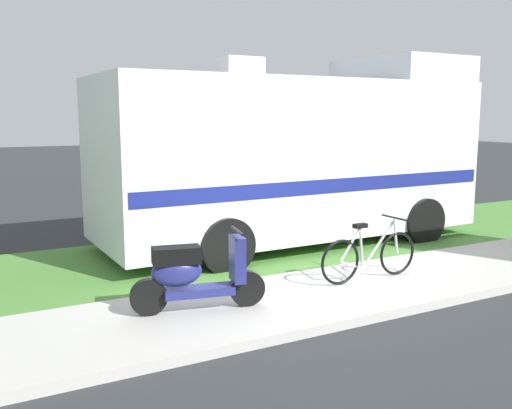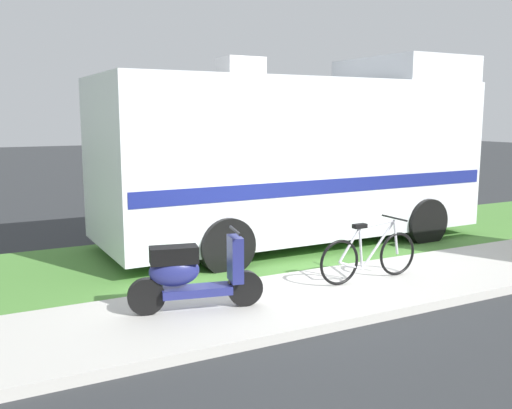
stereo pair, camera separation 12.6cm
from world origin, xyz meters
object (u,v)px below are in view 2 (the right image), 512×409
object	(u,v)px
bicycle	(369,255)
pickup_truck_near	(356,164)
motorhome_rv	(297,155)
scooter	(191,274)

from	to	relation	value
bicycle	pickup_truck_near	world-z (taller)	pickup_truck_near
motorhome_rv	pickup_truck_near	xyz separation A→B (m)	(4.79, 4.44, -0.71)
bicycle	pickup_truck_near	distance (m)	9.04
motorhome_rv	scooter	xyz separation A→B (m)	(-3.24, -2.87, -1.12)
scooter	bicycle	bearing A→B (deg)	0.47
motorhome_rv	pickup_truck_near	distance (m)	6.57
scooter	bicycle	distance (m)	2.70
scooter	pickup_truck_near	xyz separation A→B (m)	(8.03, 7.31, 0.42)
scooter	bicycle	world-z (taller)	scooter
bicycle	pickup_truck_near	xyz separation A→B (m)	(5.33, 7.29, 0.51)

